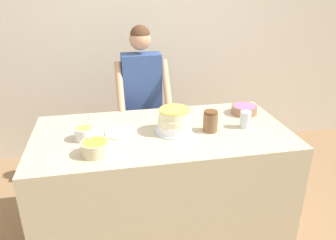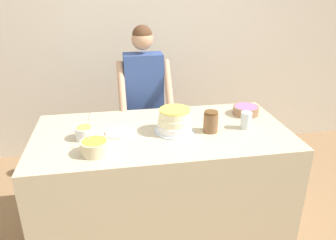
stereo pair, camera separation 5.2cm
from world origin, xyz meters
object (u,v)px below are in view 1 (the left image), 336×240
frosting_bowl_yellow (85,133)px  drinking_glass (245,120)px  ceramic_plate (121,133)px  person_baker (142,94)px  frosting_bowl_purple (244,109)px  cake (175,121)px  frosting_bowl_orange (96,148)px  stoneware_jar (210,121)px

frosting_bowl_yellow → drinking_glass: frosting_bowl_yellow is taller
frosting_bowl_yellow → ceramic_plate: size_ratio=0.79×
frosting_bowl_yellow → ceramic_plate: bearing=11.2°
person_baker → frosting_bowl_purple: bearing=-32.9°
person_baker → cake: 0.75m
frosting_bowl_orange → ceramic_plate: bearing=58.5°
frosting_bowl_yellow → frosting_bowl_purple: (1.27, 0.23, -0.01)m
frosting_bowl_yellow → frosting_bowl_purple: bearing=10.4°
frosting_bowl_orange → drinking_glass: (1.08, 0.20, 0.02)m
cake → ceramic_plate: size_ratio=1.30×
person_baker → frosting_bowl_orange: person_baker is taller
frosting_bowl_yellow → stoneware_jar: 0.89m
cake → drinking_glass: bearing=-3.2°
cake → drinking_glass: (0.53, -0.03, -0.02)m
cake → frosting_bowl_orange: (-0.56, -0.23, -0.03)m
person_baker → stoneware_jar: (0.40, -0.78, 0.02)m
person_baker → cake: person_baker is taller
person_baker → frosting_bowl_yellow: person_baker is taller
cake → frosting_bowl_yellow: same height
frosting_bowl_orange → stoneware_jar: frosting_bowl_orange is taller
person_baker → cake: bearing=-79.0°
ceramic_plate → frosting_bowl_purple: bearing=10.2°
cake → drinking_glass: cake is taller
cake → frosting_bowl_orange: size_ratio=1.58×
frosting_bowl_purple → ceramic_plate: (-1.02, -0.18, -0.03)m
person_baker → ceramic_plate: bearing=-109.5°
frosting_bowl_yellow → person_baker: bearing=56.5°
drinking_glass → frosting_bowl_yellow: bearing=178.6°
frosting_bowl_purple → drinking_glass: (-0.11, -0.26, 0.03)m
person_baker → frosting_bowl_purple: person_baker is taller
cake → frosting_bowl_yellow: size_ratio=1.63×
person_baker → stoneware_jar: bearing=-62.8°
person_baker → frosting_bowl_purple: size_ratio=7.50×
person_baker → ceramic_plate: person_baker is taller
drinking_glass → person_baker: bearing=131.3°
stoneware_jar → person_baker: bearing=117.2°
frosting_bowl_yellow → drinking_glass: (1.16, -0.03, 0.02)m
frosting_bowl_purple → stoneware_jar: stoneware_jar is taller
frosting_bowl_yellow → frosting_bowl_orange: frosting_bowl_yellow is taller
frosting_bowl_orange → drinking_glass: frosting_bowl_orange is taller
cake → frosting_bowl_purple: bearing=19.9°
frosting_bowl_purple → frosting_bowl_yellow: bearing=-169.6°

